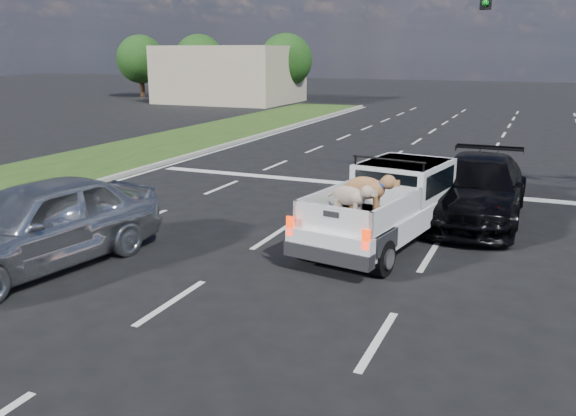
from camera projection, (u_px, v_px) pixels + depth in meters
name	position (u px, v px, depth m)	size (l,w,h in m)	color
ground	(267.00, 320.00, 9.40)	(160.00, 160.00, 0.00)	black
road_markings	(378.00, 217.00, 15.25)	(17.75, 60.00, 0.01)	silver
grass_median_left	(16.00, 182.00, 19.09)	(5.00, 60.00, 0.10)	#204515
curb_left	(77.00, 188.00, 18.16)	(0.15, 60.00, 0.14)	#A19E94
building_left	(230.00, 74.00, 48.50)	(10.00, 8.00, 4.40)	tan
tree_far_a	(141.00, 59.00, 53.80)	(4.20, 4.20, 5.40)	#332114
tree_far_b	(199.00, 60.00, 51.52)	(4.20, 4.20, 5.40)	#332114
tree_far_c	(286.00, 60.00, 48.49)	(4.20, 4.20, 5.40)	#332114
pickup_truck	(386.00, 204.00, 13.03)	(2.56, 5.13, 1.84)	black
silver_sedan	(38.00, 224.00, 11.51)	(2.02, 5.01, 1.71)	#B5B8BD
black_coupe	(477.00, 189.00, 14.83)	(2.15, 5.28, 1.53)	black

